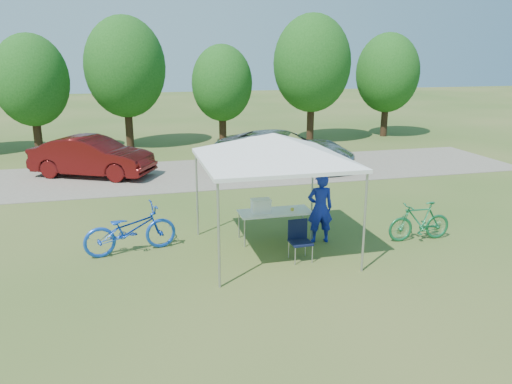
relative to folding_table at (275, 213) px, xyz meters
The scene contains 13 objects.
ground 1.02m from the folding_table, 110.12° to the right, with size 100.00×100.00×0.00m, color #2D5119.
gravel_strip 7.31m from the folding_table, 92.09° to the left, with size 24.00×5.00×0.02m, color gray.
canopy 2.12m from the folding_table, 110.12° to the right, with size 4.53×4.53×3.00m.
treeline 13.64m from the folding_table, 92.41° to the left, with size 24.89×4.28×6.30m.
folding_table is the anchor object (origin of this frame).
folding_chair 1.30m from the folding_table, 82.09° to the right, with size 0.47×0.48×0.88m.
cooler 0.41m from the folding_table, behind, with size 0.46×0.31×0.33m.
ice_cream_cup 0.43m from the folding_table, ahead, with size 0.08×0.08×0.06m, color gold.
cyclist 1.09m from the folding_table, 22.68° to the right, with size 0.62×0.40×1.69m, color #122097.
bike_blue 3.40m from the folding_table, behind, with size 0.73×2.08×1.09m, color blue.
bike_green 3.49m from the folding_table, 15.22° to the right, with size 0.45×1.59×0.95m, color #16663A.
minivan 7.54m from the folding_table, 70.93° to the left, with size 2.50×5.42×1.51m, color #B5B5B0.
sedan 9.09m from the folding_table, 120.72° to the left, with size 1.55×4.43×1.46m, color #520E0D.
Camera 1 is at (-3.00, -10.23, 4.38)m, focal length 35.00 mm.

